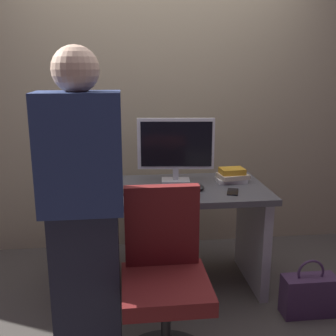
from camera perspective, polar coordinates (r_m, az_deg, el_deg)
name	(u,v)px	position (r m, az deg, el deg)	size (l,w,h in m)	color
ground_plane	(167,285)	(3.06, -0.11, -16.12)	(9.00, 9.00, 0.00)	#4C4742
wall_back	(156,72)	(3.43, -1.64, 13.42)	(6.40, 0.10, 3.00)	tan
desk	(167,220)	(2.84, -0.12, -7.28)	(1.36, 0.70, 0.74)	#4C4C51
office_chair	(165,288)	(2.19, -0.48, -16.50)	(0.52, 0.52, 0.94)	black
person_at_desk	(83,213)	(2.05, -11.88, -6.17)	(0.40, 0.24, 1.64)	#262838
monitor	(176,147)	(2.84, 1.12, 3.04)	(0.54, 0.16, 0.46)	silver
keyboard	(155,190)	(2.67, -1.80, -3.14)	(0.43, 0.13, 0.02)	#262626
mouse	(200,187)	(2.72, 4.47, -2.74)	(0.06, 0.10, 0.03)	black
cup_near_keyboard	(98,186)	(2.66, -9.81, -2.54)	(0.07, 0.07, 0.10)	#D84C3F
cup_by_monitor	(111,177)	(2.89, -8.05, -1.29)	(0.07, 0.07, 0.08)	#3372B2
book_stack	(232,176)	(2.92, 9.03, -1.05)	(0.23, 0.19, 0.10)	white
cell_phone	(233,192)	(2.69, 9.11, -3.33)	(0.07, 0.14, 0.01)	black
handbag	(309,295)	(2.83, 19.23, -16.50)	(0.34, 0.14, 0.38)	#4C3356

